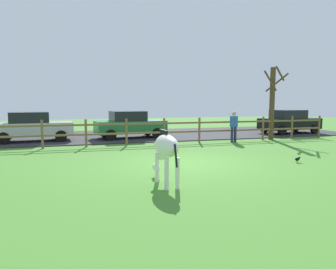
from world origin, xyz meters
TOP-DOWN VIEW (x-y plane):
  - ground_plane at (0.00, 0.00)m, footprint 60.00×60.00m
  - parking_asphalt at (0.00, 9.30)m, footprint 28.00×7.40m
  - paddock_fence at (-0.39, 5.00)m, footprint 21.33×0.11m
  - bare_tree at (6.97, 5.09)m, footprint 1.48×1.56m
  - zebra at (-1.50, -2.47)m, footprint 0.53×1.94m
  - crow_on_grass at (3.78, -1.01)m, footprint 0.21×0.10m
  - parked_car_silver at (-5.97, 7.71)m, footprint 4.15×2.19m
  - parked_car_black at (9.93, 7.37)m, footprint 4.13×2.14m
  - parked_car_green at (-0.73, 7.76)m, footprint 4.17×2.25m
  - visitor_near_fence at (4.30, 4.59)m, footprint 0.38×0.26m

SIDE VIEW (x-z plane):
  - ground_plane at x=0.00m, z-range 0.00..0.00m
  - parking_asphalt at x=0.00m, z-range 0.00..0.05m
  - crow_on_grass at x=3.78m, z-range 0.02..0.23m
  - paddock_fence at x=-0.39m, z-range 0.09..1.41m
  - parked_car_silver at x=-5.97m, z-range 0.06..1.62m
  - parked_car_black at x=9.93m, z-range 0.06..1.62m
  - parked_car_green at x=-0.73m, z-range 0.06..1.62m
  - visitor_near_fence at x=4.30m, z-range 0.09..1.73m
  - zebra at x=-1.50m, z-range 0.22..1.63m
  - bare_tree at x=6.97m, z-range 0.14..4.22m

